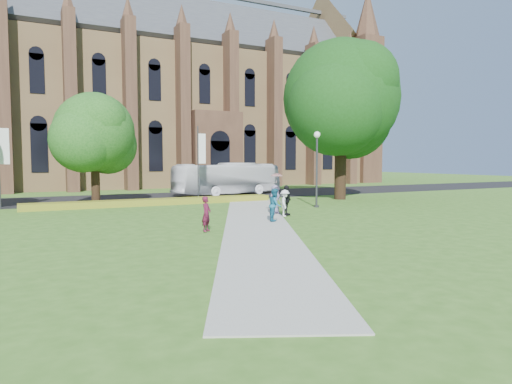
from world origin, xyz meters
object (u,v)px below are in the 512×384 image
streetlamp (317,160)px  tour_coach (228,179)px  large_tree (341,98)px

streetlamp → tour_coach: (-1.00, 13.06, -1.77)m
streetlamp → tour_coach: size_ratio=0.49×
streetlamp → large_tree: size_ratio=0.40×
large_tree → tour_coach: large_tree is taller
large_tree → tour_coach: (-6.50, 8.56, -6.84)m
streetlamp → large_tree: bearing=39.3°
large_tree → tour_coach: size_ratio=1.22×
streetlamp → tour_coach: streetlamp is taller
streetlamp → tour_coach: 13.22m
streetlamp → tour_coach: bearing=94.4°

